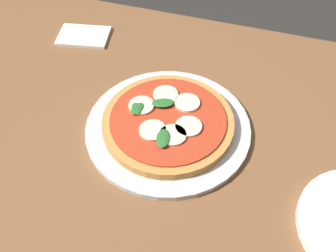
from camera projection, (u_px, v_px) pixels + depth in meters
The scene contains 4 objects.
dining_table at pixel (113, 159), 0.86m from camera, with size 1.44×0.91×0.75m.
serving_tray at pixel (168, 127), 0.79m from camera, with size 0.34×0.34×0.01m, color silver.
pizza at pixel (168, 121), 0.77m from camera, with size 0.27×0.27×0.03m.
napkin at pixel (84, 36), 1.00m from camera, with size 0.13×0.09×0.01m, color white.
Camera 1 is at (0.27, -0.45, 1.35)m, focal length 40.69 mm.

